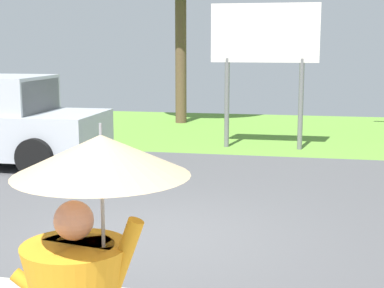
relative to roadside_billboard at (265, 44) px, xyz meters
name	(u,v)px	position (x,y,z in m)	size (l,w,h in m)	color
ground_plane	(191,187)	(-0.98, -4.10, -2.60)	(40.00, 22.00, 0.20)	#4C4C4F
roadside_billboard	(265,44)	(0.00, 0.00, 0.00)	(2.60, 0.12, 3.50)	slate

